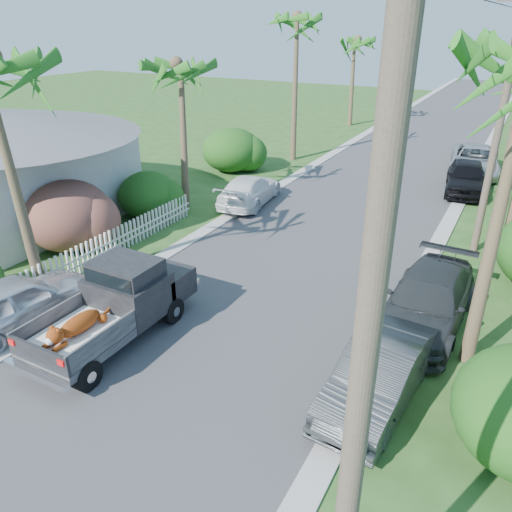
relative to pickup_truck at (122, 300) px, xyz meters
The scene contains 20 objects.
ground 3.57m from the pickup_truck, 50.09° to the right, with size 120.00×120.00×0.00m, color #2A481B.
road 22.50m from the pickup_truck, 84.38° to the left, with size 8.00×100.00×0.02m, color #38383A.
curb_left 22.49m from the pickup_truck, 95.36° to the left, with size 0.60×100.00×0.06m, color #A5A39E.
curb_right 23.32m from the pickup_truck, 73.80° to the left, with size 0.60×100.00×0.06m, color #A5A39E.
pickup_truck is the anchor object (origin of this frame).
parked_car_rn 6.92m from the pickup_truck, ahead, with size 1.48×4.25×1.40m, color #2E3133.
parked_car_rm 8.43m from the pickup_truck, 31.26° to the left, with size 2.07×5.10×1.48m, color #2C2F31.
parked_car_rf 18.66m from the pickup_truck, 69.78° to the left, with size 1.84×4.57×1.56m, color black.
parked_car_rd 22.17m from the pickup_truck, 73.26° to the left, with size 2.51×5.44×1.51m, color #AFB1B6.
parked_car_ln 3.04m from the pickup_truck, 157.41° to the right, with size 1.78×4.42×1.51m, color silver.
parked_car_lf 11.13m from the pickup_truck, 101.14° to the left, with size 1.86×4.57×1.33m, color white.
palm_l_b 11.63m from the pickup_truck, 116.15° to the left, with size 4.40×4.40×7.40m.
palm_l_c 20.91m from the pickup_truck, 101.10° to the left, with size 4.40×4.40×9.20m.
palm_l_d 32.13m from the pickup_truck, 97.81° to the left, with size 4.40×4.40×7.70m.
shrub_l_b 6.54m from the pickup_truck, 148.96° to the left, with size 3.00×3.30×2.60m, color #AE1843.
shrub_l_c 9.02m from the pickup_truck, 125.20° to the left, with size 2.40×2.64×2.00m, color #1D4A15.
shrub_l_d 16.43m from the pickup_truck, 110.67° to the left, with size 3.20×3.52×2.40m, color #1D4A15.
picket_fence 4.79m from the pickup_truck, 142.94° to the left, with size 0.10×11.00×1.00m, color white.
utility_pole_a 9.76m from the pickup_truck, 30.69° to the right, with size 1.60×0.26×9.00m.
utility_pole_b 13.46m from the pickup_truck, 53.05° to the left, with size 1.60×0.26×9.00m.
Camera 1 is at (6.52, -5.83, 7.86)m, focal length 35.00 mm.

